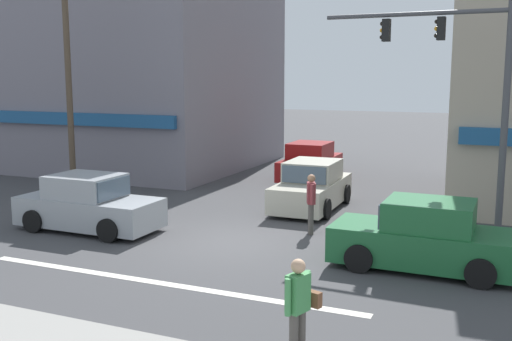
{
  "coord_description": "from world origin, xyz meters",
  "views": [
    {
      "loc": [
        6.64,
        -13.82,
        4.33
      ],
      "look_at": [
        -0.16,
        2.0,
        1.6
      ],
      "focal_mm": 42.0,
      "sensor_mm": 36.0,
      "label": 1
    }
  ],
  "objects_px": {
    "sedan_crossing_leftbound": "(425,238)",
    "pedestrian_mid_crossing": "(311,200)",
    "utility_pole_near_left": "(69,81)",
    "sedan_crossing_center": "(310,163)",
    "traffic_light_mast": "(467,82)",
    "sedan_crossing_rightbound": "(89,205)",
    "pedestrian_foreground_with_bag": "(299,305)",
    "sedan_waiting_far": "(312,187)",
    "street_tree": "(509,84)"
  },
  "relations": [
    {
      "from": "traffic_light_mast",
      "to": "sedan_crossing_leftbound",
      "type": "bearing_deg",
      "value": -99.12
    },
    {
      "from": "traffic_light_mast",
      "to": "sedan_crossing_leftbound",
      "type": "distance_m",
      "value": 4.66
    },
    {
      "from": "sedan_crossing_rightbound",
      "to": "sedan_crossing_center",
      "type": "relative_size",
      "value": 1.0
    },
    {
      "from": "traffic_light_mast",
      "to": "sedan_waiting_far",
      "type": "relative_size",
      "value": 1.5
    },
    {
      "from": "street_tree",
      "to": "sedan_crossing_leftbound",
      "type": "relative_size",
      "value": 1.44
    },
    {
      "from": "pedestrian_foreground_with_bag",
      "to": "utility_pole_near_left",
      "type": "bearing_deg",
      "value": 142.53
    },
    {
      "from": "sedan_crossing_leftbound",
      "to": "pedestrian_mid_crossing",
      "type": "bearing_deg",
      "value": 150.18
    },
    {
      "from": "utility_pole_near_left",
      "to": "sedan_crossing_rightbound",
      "type": "height_order",
      "value": "utility_pole_near_left"
    },
    {
      "from": "sedan_crossing_center",
      "to": "sedan_crossing_leftbound",
      "type": "bearing_deg",
      "value": -59.44
    },
    {
      "from": "sedan_waiting_far",
      "to": "pedestrian_foreground_with_bag",
      "type": "height_order",
      "value": "pedestrian_foreground_with_bag"
    },
    {
      "from": "utility_pole_near_left",
      "to": "sedan_crossing_leftbound",
      "type": "bearing_deg",
      "value": -15.73
    },
    {
      "from": "traffic_light_mast",
      "to": "sedan_crossing_rightbound",
      "type": "bearing_deg",
      "value": -161.47
    },
    {
      "from": "sedan_waiting_far",
      "to": "sedan_crossing_leftbound",
      "type": "bearing_deg",
      "value": -49.26
    },
    {
      "from": "pedestrian_foreground_with_bag",
      "to": "pedestrian_mid_crossing",
      "type": "height_order",
      "value": "same"
    },
    {
      "from": "sedan_crossing_rightbound",
      "to": "sedan_waiting_far",
      "type": "bearing_deg",
      "value": 46.14
    },
    {
      "from": "sedan_crossing_rightbound",
      "to": "sedan_waiting_far",
      "type": "distance_m",
      "value": 7.13
    },
    {
      "from": "sedan_waiting_far",
      "to": "pedestrian_mid_crossing",
      "type": "xyz_separation_m",
      "value": [
        0.97,
        -3.07,
        0.24
      ]
    },
    {
      "from": "traffic_light_mast",
      "to": "pedestrian_foreground_with_bag",
      "type": "height_order",
      "value": "traffic_light_mast"
    },
    {
      "from": "traffic_light_mast",
      "to": "sedan_crossing_center",
      "type": "distance_m",
      "value": 10.31
    },
    {
      "from": "sedan_crossing_rightbound",
      "to": "pedestrian_foreground_with_bag",
      "type": "xyz_separation_m",
      "value": [
        8.11,
        -5.28,
        0.24
      ]
    },
    {
      "from": "sedan_waiting_far",
      "to": "traffic_light_mast",
      "type": "bearing_deg",
      "value": -21.58
    },
    {
      "from": "utility_pole_near_left",
      "to": "sedan_crossing_center",
      "type": "height_order",
      "value": "utility_pole_near_left"
    },
    {
      "from": "traffic_light_mast",
      "to": "sedan_waiting_far",
      "type": "distance_m",
      "value": 6.19
    },
    {
      "from": "utility_pole_near_left",
      "to": "sedan_crossing_rightbound",
      "type": "relative_size",
      "value": 1.95
    },
    {
      "from": "street_tree",
      "to": "sedan_crossing_rightbound",
      "type": "distance_m",
      "value": 13.89
    },
    {
      "from": "sedan_crossing_rightbound",
      "to": "sedan_crossing_leftbound",
      "type": "distance_m",
      "value": 9.22
    },
    {
      "from": "utility_pole_near_left",
      "to": "pedestrian_foreground_with_bag",
      "type": "xyz_separation_m",
      "value": [
        11.89,
        -9.11,
        -3.19
      ]
    },
    {
      "from": "sedan_crossing_rightbound",
      "to": "pedestrian_mid_crossing",
      "type": "bearing_deg",
      "value": 19.31
    },
    {
      "from": "pedestrian_mid_crossing",
      "to": "sedan_crossing_rightbound",
      "type": "bearing_deg",
      "value": -160.69
    },
    {
      "from": "sedan_crossing_center",
      "to": "pedestrian_mid_crossing",
      "type": "distance_m",
      "value": 8.8
    },
    {
      "from": "sedan_crossing_rightbound",
      "to": "sedan_crossing_leftbound",
      "type": "relative_size",
      "value": 1.0
    },
    {
      "from": "sedan_crossing_rightbound",
      "to": "sedan_waiting_far",
      "type": "xyz_separation_m",
      "value": [
        4.94,
        5.14,
        0.0
      ]
    },
    {
      "from": "sedan_crossing_leftbound",
      "to": "pedestrian_foreground_with_bag",
      "type": "xyz_separation_m",
      "value": [
        -1.1,
        -5.45,
        0.24
      ]
    },
    {
      "from": "sedan_waiting_far",
      "to": "pedestrian_mid_crossing",
      "type": "relative_size",
      "value": 2.47
    },
    {
      "from": "street_tree",
      "to": "sedan_waiting_far",
      "type": "bearing_deg",
      "value": -151.9
    },
    {
      "from": "sedan_crossing_rightbound",
      "to": "sedan_crossing_leftbound",
      "type": "height_order",
      "value": "same"
    },
    {
      "from": "street_tree",
      "to": "utility_pole_near_left",
      "type": "height_order",
      "value": "utility_pole_near_left"
    },
    {
      "from": "utility_pole_near_left",
      "to": "sedan_crossing_leftbound",
      "type": "xyz_separation_m",
      "value": [
        12.99,
        -3.66,
        -3.43
      ]
    },
    {
      "from": "traffic_light_mast",
      "to": "sedan_crossing_leftbound",
      "type": "xyz_separation_m",
      "value": [
        -0.49,
        -3.08,
        -3.46
      ]
    },
    {
      "from": "street_tree",
      "to": "sedan_crossing_center",
      "type": "distance_m",
      "value": 8.53
    },
    {
      "from": "traffic_light_mast",
      "to": "sedan_crossing_center",
      "type": "height_order",
      "value": "traffic_light_mast"
    },
    {
      "from": "sedan_crossing_rightbound",
      "to": "sedan_crossing_center",
      "type": "bearing_deg",
      "value": 73.11
    },
    {
      "from": "sedan_crossing_leftbound",
      "to": "traffic_light_mast",
      "type": "bearing_deg",
      "value": 80.88
    },
    {
      "from": "pedestrian_foreground_with_bag",
      "to": "sedan_waiting_far",
      "type": "bearing_deg",
      "value": 106.95
    },
    {
      "from": "sedan_crossing_rightbound",
      "to": "pedestrian_foreground_with_bag",
      "type": "relative_size",
      "value": 2.46
    },
    {
      "from": "pedestrian_foreground_with_bag",
      "to": "sedan_crossing_rightbound",
      "type": "bearing_deg",
      "value": 146.96
    },
    {
      "from": "traffic_light_mast",
      "to": "pedestrian_mid_crossing",
      "type": "height_order",
      "value": "traffic_light_mast"
    },
    {
      "from": "street_tree",
      "to": "sedan_crossing_leftbound",
      "type": "xyz_separation_m",
      "value": [
        -1.48,
        -8.04,
        -3.34
      ]
    },
    {
      "from": "sedan_crossing_rightbound",
      "to": "pedestrian_mid_crossing",
      "type": "xyz_separation_m",
      "value": [
        5.91,
        2.07,
        0.24
      ]
    },
    {
      "from": "sedan_crossing_center",
      "to": "pedestrian_foreground_with_bag",
      "type": "height_order",
      "value": "pedestrian_foreground_with_bag"
    }
  ]
}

